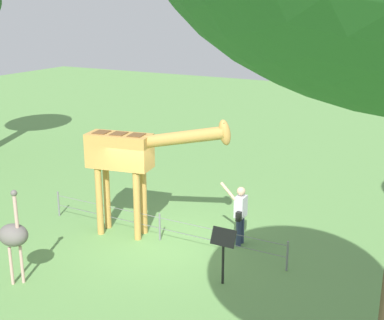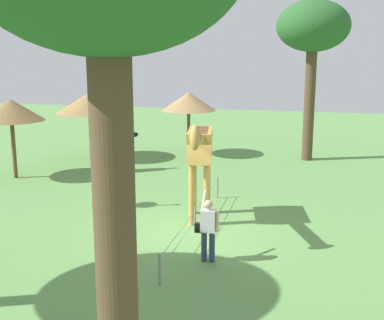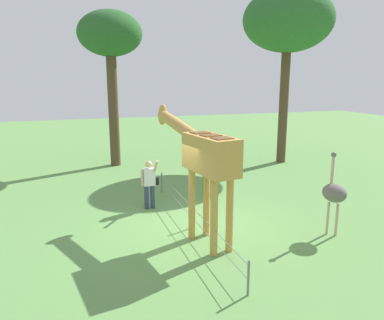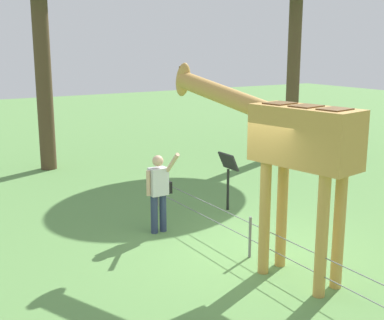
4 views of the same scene
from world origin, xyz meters
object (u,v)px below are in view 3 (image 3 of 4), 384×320
(tree_northeast, at_px, (110,38))
(ostrich, at_px, (334,193))
(giraffe, at_px, (204,156))
(info_sign, at_px, (204,172))
(visitor, at_px, (150,182))
(tree_east, at_px, (288,22))

(tree_northeast, bearing_deg, ostrich, -156.10)
(giraffe, height_order, tree_northeast, tree_northeast)
(info_sign, bearing_deg, visitor, 103.09)
(ostrich, relative_size, tree_east, 0.27)
(visitor, distance_m, ostrich, 5.51)
(giraffe, xyz_separation_m, visitor, (2.76, 0.82, -1.32))
(visitor, bearing_deg, tree_northeast, 2.56)
(ostrich, bearing_deg, tree_east, -22.85)
(visitor, height_order, tree_northeast, tree_northeast)
(ostrich, bearing_deg, giraffe, 76.54)
(ostrich, height_order, info_sign, ostrich)
(giraffe, bearing_deg, info_sign, -20.24)
(visitor, xyz_separation_m, tree_northeast, (6.57, 0.29, 4.97))
(giraffe, relative_size, info_sign, 2.96)
(tree_east, bearing_deg, giraffe, 137.29)
(giraffe, relative_size, visitor, 2.30)
(tree_northeast, height_order, info_sign, tree_northeast)
(tree_northeast, bearing_deg, visitor, -177.44)
(visitor, relative_size, tree_east, 0.21)
(tree_northeast, bearing_deg, giraffe, -173.17)
(giraffe, distance_m, ostrich, 3.62)
(visitor, relative_size, tree_northeast, 0.24)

